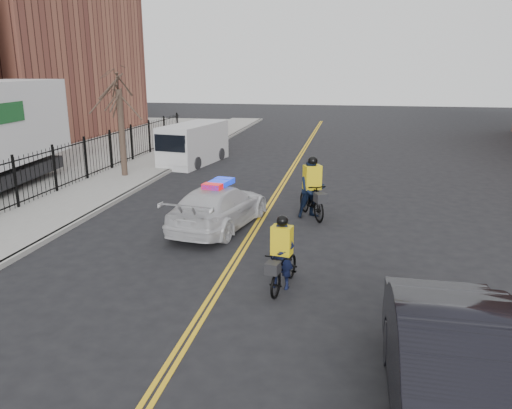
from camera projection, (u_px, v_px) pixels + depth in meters
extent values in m
plane|color=black|center=(229.00, 270.00, 13.05)|extent=(120.00, 120.00, 0.00)
cube|color=yellow|center=(274.00, 195.00, 20.64)|extent=(0.10, 60.00, 0.01)
cube|color=yellow|center=(277.00, 196.00, 20.61)|extent=(0.10, 60.00, 0.01)
cube|color=gray|center=(107.00, 186.00, 21.96)|extent=(3.00, 60.00, 0.15)
cube|color=gray|center=(139.00, 188.00, 21.69)|extent=(0.20, 60.00, 0.15)
cube|color=brown|center=(11.00, 42.00, 38.07)|extent=(14.00, 18.00, 14.00)
cylinder|color=#35271F|center=(122.00, 133.00, 23.32)|extent=(0.28, 0.28, 4.00)
imported|color=silver|center=(219.00, 207.00, 16.40)|extent=(2.77, 5.12, 1.41)
cube|color=#0C26CC|center=(219.00, 183.00, 16.19)|extent=(0.80, 1.37, 0.16)
imported|color=black|center=(459.00, 378.00, 7.08)|extent=(1.86, 5.31, 1.75)
cube|color=silver|center=(194.00, 144.00, 27.34)|extent=(2.71, 5.34, 2.17)
cube|color=silver|center=(174.00, 153.00, 25.38)|extent=(1.94, 1.05, 1.13)
cube|color=black|center=(170.00, 143.00, 24.89)|extent=(1.69, 0.38, 0.85)
cylinder|color=black|center=(166.00, 161.00, 26.47)|extent=(0.34, 0.69, 0.66)
cylinder|color=black|center=(197.00, 163.00, 25.87)|extent=(0.34, 0.69, 0.66)
cylinder|color=black|center=(193.00, 152.00, 29.20)|extent=(0.34, 0.69, 0.66)
cylinder|color=black|center=(221.00, 154.00, 28.60)|extent=(0.34, 0.69, 0.66)
cylinder|color=black|center=(33.00, 163.00, 24.38)|extent=(0.14, 0.14, 1.24)
imported|color=black|center=(282.00, 269.00, 11.93)|extent=(0.96, 1.94, 0.97)
imported|color=black|center=(282.00, 255.00, 11.83)|extent=(0.67, 0.50, 1.67)
cube|color=yellow|center=(282.00, 240.00, 11.74)|extent=(0.52, 0.40, 0.70)
sphere|color=black|center=(282.00, 221.00, 11.61)|extent=(0.28, 0.28, 0.28)
cube|color=black|center=(273.00, 268.00, 11.27)|extent=(0.36, 0.39, 0.26)
imported|color=black|center=(312.00, 200.00, 17.49)|extent=(1.52, 2.21, 1.30)
imported|color=black|center=(312.00, 190.00, 17.39)|extent=(1.22, 1.12, 2.01)
cube|color=yellow|center=(312.00, 177.00, 17.28)|extent=(0.69, 0.61, 0.85)
sphere|color=black|center=(313.00, 161.00, 17.12)|extent=(0.34, 0.34, 0.34)
cube|color=black|center=(321.00, 198.00, 16.69)|extent=(0.51, 0.54, 0.31)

